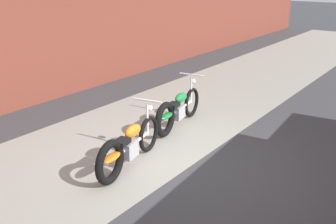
% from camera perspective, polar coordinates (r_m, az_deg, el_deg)
% --- Properties ---
extents(ground_plane, '(80.00, 80.00, 0.00)m').
position_cam_1_polar(ground_plane, '(6.86, 3.76, -7.66)').
color(ground_plane, '#38383A').
extents(sidewalk_slab, '(36.00, 3.50, 0.01)m').
position_cam_1_polar(sidewalk_slab, '(7.84, -7.04, -4.06)').
color(sidewalk_slab, gray).
rests_on(sidewalk_slab, ground).
extents(motorcycle_orange, '(1.99, 0.68, 1.03)m').
position_cam_1_polar(motorcycle_orange, '(6.54, -6.19, -5.29)').
color(motorcycle_orange, black).
rests_on(motorcycle_orange, ground).
extents(motorcycle_green, '(2.00, 0.60, 1.03)m').
position_cam_1_polar(motorcycle_green, '(8.22, 1.16, 0.21)').
color(motorcycle_green, black).
rests_on(motorcycle_green, ground).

